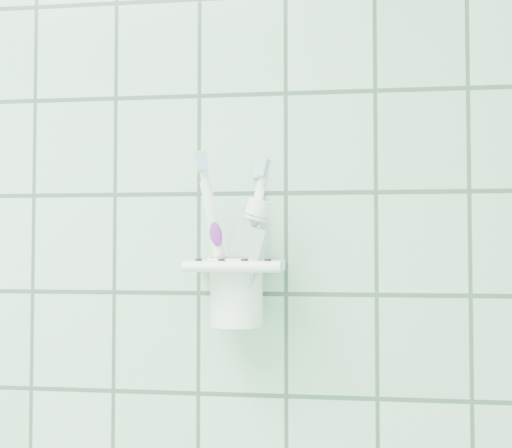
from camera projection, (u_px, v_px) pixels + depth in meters
holder_bracket at (237, 267)px, 0.71m from camera, size 0.12×0.10×0.04m
cup at (237, 288)px, 0.71m from camera, size 0.07×0.07×0.08m
toothbrush_pink at (231, 234)px, 0.71m from camera, size 0.05×0.04×0.21m
toothbrush_blue at (244, 235)px, 0.71m from camera, size 0.03×0.06×0.21m
toothbrush_orange at (234, 237)px, 0.71m from camera, size 0.05×0.02×0.20m
toothpaste_tube at (229, 248)px, 0.71m from camera, size 0.07×0.04×0.16m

